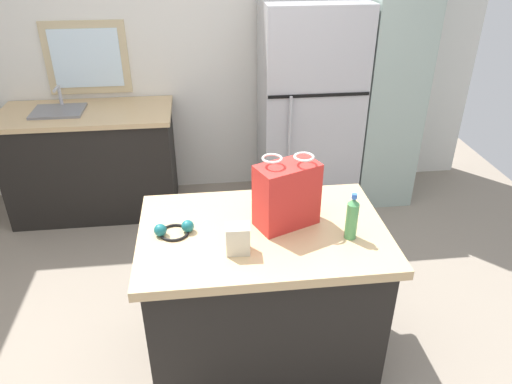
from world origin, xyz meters
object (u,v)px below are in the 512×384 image
small_box (238,239)px  bottle (352,218)px  refrigerator (309,107)px  tall_cabinet (389,76)px  shopping_bag (287,195)px  kitchen_island (262,295)px  ear_defenders (174,230)px

small_box → bottle: size_ratio=0.58×
refrigerator → small_box: size_ratio=12.09×
refrigerator → tall_cabinet: size_ratio=0.78×
tall_cabinet → refrigerator: bearing=-180.0°
shopping_bag → bottle: bearing=-29.0°
refrigerator → tall_cabinet: tall_cabinet is taller
kitchen_island → tall_cabinet: size_ratio=0.57×
refrigerator → ear_defenders: (-1.09, -1.82, 0.04)m
bottle → tall_cabinet: bearing=65.4°
ear_defenders → tall_cabinet: bearing=46.0°
tall_cabinet → ear_defenders: (-1.76, -1.82, -0.20)m
small_box → tall_cabinet: bearing=54.1°
bottle → ear_defenders: 0.88m
tall_cabinet → bottle: size_ratio=8.99×
bottle → ear_defenders: size_ratio=1.24×
refrigerator → bottle: 1.97m
small_box → bottle: bottle is taller
tall_cabinet → small_box: 2.49m
refrigerator → tall_cabinet: (0.68, 0.00, 0.24)m
ear_defenders → small_box: bearing=-31.6°
kitchen_island → bottle: 0.70m
kitchen_island → tall_cabinet: tall_cabinet is taller
kitchen_island → small_box: 0.56m
refrigerator → ear_defenders: bearing=-120.8°
refrigerator → tall_cabinet: 0.72m
kitchen_island → shopping_bag: shopping_bag is taller
kitchen_island → tall_cabinet: bearing=54.4°
shopping_bag → bottle: shopping_bag is taller
tall_cabinet → bottle: bearing=-114.6°
kitchen_island → ear_defenders: size_ratio=6.34×
refrigerator → ear_defenders: 2.12m
ear_defenders → kitchen_island: bearing=-1.7°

